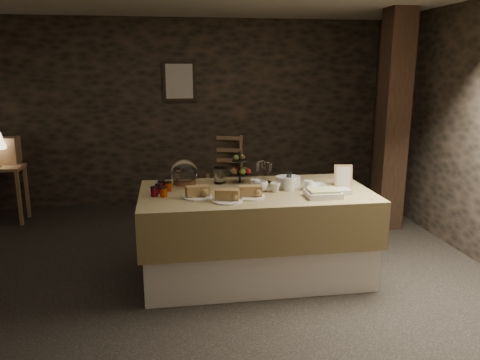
{
  "coord_description": "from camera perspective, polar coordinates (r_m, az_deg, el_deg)",
  "views": [
    {
      "loc": [
        -0.33,
        -4.19,
        1.93
      ],
      "look_at": [
        0.35,
        0.2,
        0.86
      ],
      "focal_mm": 35.0,
      "sensor_mm": 36.0,
      "label": 1
    }
  ],
  "objects": [
    {
      "name": "square_dish",
      "position": [
        4.28,
        12.32,
        -1.35
      ],
      "size": [
        0.14,
        0.14,
        0.04
      ],
      "primitive_type": "cube",
      "color": "silver",
      "rests_on": "buffet_table"
    },
    {
      "name": "plate_stack_a",
      "position": [
        4.44,
        5.6,
        -0.2
      ],
      "size": [
        0.19,
        0.19,
        0.1
      ],
      "primitive_type": "cylinder",
      "color": "silver",
      "rests_on": "buffet_table"
    },
    {
      "name": "chair",
      "position": [
        6.75,
        -1.93,
        0.73
      ],
      "size": [
        0.59,
        0.58,
        0.77
      ],
      "rotation": [
        0.0,
        0.0,
        -0.38
      ],
      "color": "#9C6C49",
      "rests_on": "ground_plane"
    },
    {
      "name": "room_shell",
      "position": [
        4.22,
        -4.35,
        8.45
      ],
      "size": [
        5.52,
        5.02,
        2.6
      ],
      "color": "black",
      "rests_on": "ground"
    },
    {
      "name": "bread_platter_right",
      "position": [
        4.06,
        1.22,
        -1.6
      ],
      "size": [
        0.26,
        0.26,
        0.11
      ],
      "color": "silver",
      "rests_on": "buffet_table"
    },
    {
      "name": "jam_jars",
      "position": [
        4.25,
        -9.57,
        -1.11
      ],
      "size": [
        0.18,
        0.32,
        0.07
      ],
      "color": "#610417",
      "rests_on": "buffet_table"
    },
    {
      "name": "cake_dome",
      "position": [
        4.5,
        -6.81,
        0.66
      ],
      "size": [
        0.26,
        0.26,
        0.26
      ],
      "color": "#9C6C49",
      "rests_on": "buffet_table"
    },
    {
      "name": "bread_platter_left",
      "position": [
        4.07,
        -5.21,
        -1.61
      ],
      "size": [
        0.26,
        0.26,
        0.11
      ],
      "color": "silver",
      "rests_on": "buffet_table"
    },
    {
      "name": "tart_dish",
      "position": [
        4.13,
        10.1,
        -1.62
      ],
      "size": [
        0.3,
        0.22,
        0.07
      ],
      "color": "silver",
      "rests_on": "buffet_table"
    },
    {
      "name": "mug_c",
      "position": [
        4.33,
        1.83,
        -0.54
      ],
      "size": [
        0.09,
        0.09,
        0.09
      ],
      "primitive_type": "cylinder",
      "color": "silver",
      "rests_on": "buffet_table"
    },
    {
      "name": "ground_plane",
      "position": [
        4.63,
        -4.0,
        -11.18
      ],
      "size": [
        5.5,
        5.0,
        0.01
      ],
      "primitive_type": "cube",
      "color": "black",
      "rests_on": "ground"
    },
    {
      "name": "mug_d",
      "position": [
        4.34,
        8.3,
        -0.66
      ],
      "size": [
        0.08,
        0.08,
        0.09
      ],
      "primitive_type": "cylinder",
      "color": "silver",
      "rests_on": "buffet_table"
    },
    {
      "name": "fruit_stand",
      "position": [
        4.56,
        0.04,
        1.19
      ],
      "size": [
        0.22,
        0.22,
        0.31
      ],
      "rotation": [
        0.0,
        0.0,
        -0.08
      ],
      "color": "black",
      "rests_on": "buffet_table"
    },
    {
      "name": "wine_rack",
      "position": [
        6.73,
        -27.11,
        3.21
      ],
      "size": [
        0.42,
        0.26,
        0.34
      ],
      "primitive_type": "cube",
      "color": "#9C6C49",
      "rests_on": "console_table"
    },
    {
      "name": "menu_frame",
      "position": [
        4.57,
        12.47,
        0.46
      ],
      "size": [
        0.18,
        0.1,
        0.22
      ],
      "primitive_type": "cube",
      "rotation": [
        -0.24,
        0.0,
        -0.2
      ],
      "color": "#9C6C49",
      "rests_on": "buffet_table"
    },
    {
      "name": "bread_platter_center",
      "position": [
        3.94,
        -1.57,
        -2.07
      ],
      "size": [
        0.26,
        0.26,
        0.11
      ],
      "color": "silver",
      "rests_on": "buffet_table"
    },
    {
      "name": "timber_column",
      "position": [
        5.89,
        18.1,
        6.7
      ],
      "size": [
        0.3,
        0.3,
        2.6
      ],
      "primitive_type": "cube",
      "color": "black",
      "rests_on": "ground_plane"
    },
    {
      "name": "cutlery_holder",
      "position": [
        4.31,
        5.98,
        -0.49
      ],
      "size": [
        0.1,
        0.1,
        0.12
      ],
      "primitive_type": "cylinder",
      "color": "silver",
      "rests_on": "buffet_table"
    },
    {
      "name": "buffet_table",
      "position": [
        4.4,
        1.86,
        -5.73
      ],
      "size": [
        2.11,
        1.12,
        0.83
      ],
      "color": "white",
      "rests_on": "ground_plane"
    },
    {
      "name": "bowl",
      "position": [
        4.38,
        9.1,
        -0.84
      ],
      "size": [
        0.21,
        0.21,
        0.05
      ],
      "primitive_type": "imported",
      "rotation": [
        0.0,
        0.0,
        -0.09
      ],
      "color": "silver",
      "rests_on": "buffet_table"
    },
    {
      "name": "storage_jar_a",
      "position": [
        4.55,
        -2.56,
        0.57
      ],
      "size": [
        0.1,
        0.1,
        0.16
      ],
      "primitive_type": "cylinder",
      "color": "white",
      "rests_on": "buffet_table"
    },
    {
      "name": "cup_b",
      "position": [
        4.25,
        4.32,
        -0.88
      ],
      "size": [
        0.11,
        0.11,
        0.09
      ],
      "primitive_type": "imported",
      "rotation": [
        0.0,
        0.0,
        0.17
      ],
      "color": "silver",
      "rests_on": "buffet_table"
    },
    {
      "name": "cup_a",
      "position": [
        4.26,
        2.58,
        -0.74
      ],
      "size": [
        0.14,
        0.14,
        0.1
      ],
      "primitive_type": "imported",
      "rotation": [
        0.0,
        0.0,
        0.17
      ],
      "color": "silver",
      "rests_on": "buffet_table"
    },
    {
      "name": "storage_jar_b",
      "position": [
        4.6,
        -2.26,
        0.6
      ],
      "size": [
        0.09,
        0.09,
        0.14
      ],
      "primitive_type": "cylinder",
      "color": "white",
      "rests_on": "buffet_table"
    },
    {
      "name": "plate_stack_b",
      "position": [
        4.51,
        6.09,
        -0.09
      ],
      "size": [
        0.2,
        0.2,
        0.08
      ],
      "primitive_type": "cylinder",
      "color": "silver",
      "rests_on": "buffet_table"
    },
    {
      "name": "framed_picture",
      "position": [
        6.66,
        -7.42,
        11.85
      ],
      "size": [
        0.45,
        0.04,
        0.55
      ],
      "color": "black",
      "rests_on": "room_shell"
    }
  ]
}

